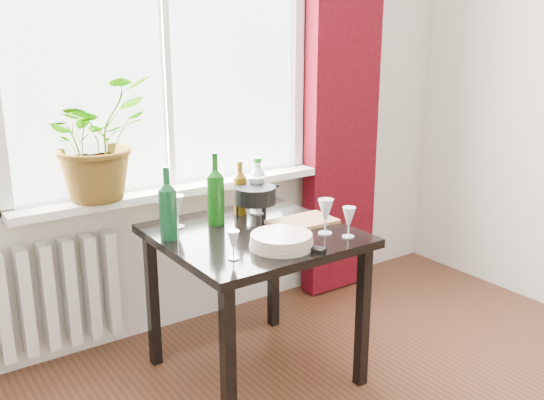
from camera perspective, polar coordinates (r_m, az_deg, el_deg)
window at (r=3.20m, az=-10.22°, el=14.80°), size 1.72×0.08×1.62m
windowsill at (r=3.24m, az=-9.03°, el=0.99°), size 1.72×0.20×0.04m
curtain at (r=3.75m, az=6.68°, el=10.42°), size 0.50×0.12×2.56m
radiator at (r=3.19m, az=-21.25°, el=-8.72°), size 0.80×0.10×0.55m
table at (r=2.84m, az=-1.71°, el=-4.74°), size 0.85×0.85×0.74m
potted_plant at (r=3.02m, az=-16.31°, el=5.58°), size 0.68×0.64×0.59m
wine_bottle_left at (r=2.70m, az=-9.80°, el=-0.26°), size 0.10×0.10×0.34m
wine_bottle_right at (r=2.88m, az=-5.35°, el=1.11°), size 0.10×0.10×0.36m
bottle_amber at (r=3.04m, az=-3.02°, el=1.21°), size 0.09×0.09×0.28m
cleaning_bottle at (r=3.10m, az=-1.40°, el=1.52°), size 0.10×0.10×0.28m
wineglass_front_right at (r=2.77m, az=5.05°, el=-1.52°), size 0.07×0.07×0.17m
wineglass_far_right at (r=2.73m, az=7.23°, el=-2.06°), size 0.08×0.08×0.14m
wineglass_back_center at (r=3.05m, az=-1.47°, el=0.50°), size 0.09×0.09×0.20m
wineglass_back_left at (r=2.88m, az=-8.89°, el=-1.05°), size 0.09×0.09×0.16m
wineglass_front_left at (r=2.47m, az=-3.67°, el=-4.23°), size 0.07×0.07×0.12m
plate_stack at (r=2.60m, az=0.89°, el=-3.85°), size 0.35×0.35×0.06m
fondue_pot at (r=2.98m, az=-1.61°, el=-0.23°), size 0.28×0.25×0.16m
tv_remote at (r=2.59m, az=3.31°, el=-4.48°), size 0.11×0.17×0.02m
cutting_board at (r=2.92m, az=2.90°, el=-2.05°), size 0.32×0.21×0.02m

